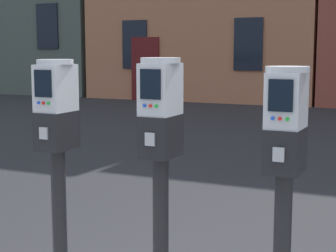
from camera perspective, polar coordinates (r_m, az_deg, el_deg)
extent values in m
cylinder|color=black|center=(3.51, -11.12, -10.29)|extent=(0.09, 0.09, 0.99)
cube|color=black|center=(3.38, -11.40, -0.45)|extent=(0.18, 0.25, 0.23)
cube|color=#A5A8AD|center=(3.28, -12.73, -0.74)|extent=(0.06, 0.01, 0.07)
cube|color=#B7BABF|center=(3.35, -11.52, 3.86)|extent=(0.18, 0.23, 0.28)
cube|color=black|center=(3.25, -12.79, 4.30)|extent=(0.12, 0.01, 0.16)
cylinder|color=blue|center=(3.28, -13.23, 2.35)|extent=(0.02, 0.01, 0.02)
cylinder|color=red|center=(3.26, -12.76, 2.33)|extent=(0.02, 0.01, 0.02)
cylinder|color=green|center=(3.24, -12.27, 2.31)|extent=(0.02, 0.01, 0.02)
cylinder|color=#B7BABF|center=(3.34, -11.59, 6.51)|extent=(0.22, 0.22, 0.03)
cylinder|color=black|center=(3.19, -0.75, -12.00)|extent=(0.09, 0.09, 1.00)
cube|color=black|center=(3.03, -0.77, -1.03)|extent=(0.18, 0.25, 0.23)
cube|color=#A5A8AD|center=(2.92, -1.88, -1.38)|extent=(0.06, 0.01, 0.07)
cube|color=#B7BABF|center=(3.00, -0.78, 3.81)|extent=(0.18, 0.23, 0.28)
cube|color=black|center=(2.89, -1.83, 4.33)|extent=(0.12, 0.01, 0.16)
cylinder|color=blue|center=(2.92, -2.45, 2.13)|extent=(0.02, 0.01, 0.02)
cylinder|color=red|center=(2.90, -1.84, 2.10)|extent=(0.02, 0.01, 0.02)
cylinder|color=green|center=(2.89, -1.23, 2.07)|extent=(0.02, 0.01, 0.02)
cylinder|color=#B7BABF|center=(2.99, -0.79, 6.80)|extent=(0.22, 0.22, 0.03)
cube|color=black|center=(2.82, 11.99, -2.47)|extent=(0.18, 0.25, 0.23)
cube|color=#A5A8AD|center=(2.70, 11.34, -2.91)|extent=(0.06, 0.01, 0.07)
cube|color=#B7BABF|center=(2.79, 12.14, 2.60)|extent=(0.18, 0.23, 0.28)
cube|color=black|center=(2.67, 11.55, 3.10)|extent=(0.12, 0.01, 0.15)
cylinder|color=blue|center=(2.69, 10.75, 0.79)|extent=(0.02, 0.01, 0.02)
cylinder|color=red|center=(2.68, 11.47, 0.75)|extent=(0.02, 0.01, 0.02)
cylinder|color=green|center=(2.67, 12.20, 0.71)|extent=(0.02, 0.01, 0.02)
cylinder|color=#B7BABF|center=(2.78, 12.23, 5.74)|extent=(0.22, 0.22, 0.03)
cube|color=black|center=(20.50, -12.37, 10.03)|extent=(0.90, 0.06, 1.60)
cube|color=black|center=(18.62, -3.46, 8.40)|extent=(0.90, 0.06, 1.60)
cube|color=black|center=(17.17, 8.29, 8.36)|extent=(0.90, 0.06, 1.60)
cube|color=#591414|center=(18.45, -2.36, 5.91)|extent=(1.00, 0.07, 2.10)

